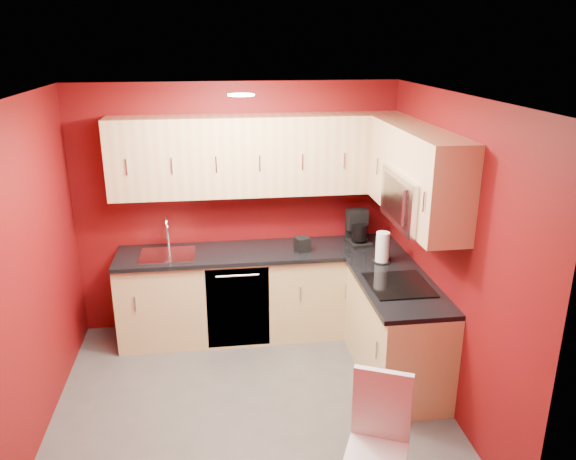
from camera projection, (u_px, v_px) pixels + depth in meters
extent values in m
plane|color=#4B4946|center=(251.00, 404.00, 4.67)|extent=(3.20, 3.20, 0.00)
plane|color=white|center=(243.00, 97.00, 3.85)|extent=(3.20, 3.20, 0.00)
plane|color=#5F0B09|center=(238.00, 209.00, 5.67)|extent=(3.20, 0.00, 3.20)
plane|color=#5F0B09|center=(267.00, 377.00, 2.85)|extent=(3.20, 0.00, 3.20)
plane|color=#5F0B09|center=(27.00, 276.00, 4.06)|extent=(0.00, 3.00, 3.00)
plane|color=#5F0B09|center=(448.00, 255.00, 4.46)|extent=(0.00, 3.00, 3.00)
cube|color=tan|center=(261.00, 293.00, 5.67)|extent=(2.80, 0.60, 0.87)
cube|color=tan|center=(396.00, 332.00, 4.92)|extent=(0.60, 1.30, 0.87)
cube|color=black|center=(261.00, 252.00, 5.51)|extent=(2.80, 0.63, 0.04)
cube|color=black|center=(398.00, 286.00, 4.76)|extent=(0.63, 1.27, 0.04)
cube|color=tan|center=(258.00, 155.00, 5.34)|extent=(2.80, 0.35, 0.75)
cube|color=tan|center=(397.00, 162.00, 5.06)|extent=(0.35, 0.57, 0.75)
cube|color=tan|center=(449.00, 195.00, 3.98)|extent=(0.35, 0.22, 0.75)
cube|color=tan|center=(426.00, 153.00, 4.37)|extent=(0.35, 0.76, 0.33)
cube|color=silver|center=(419.00, 199.00, 4.49)|extent=(0.40, 0.76, 0.42)
cube|color=black|center=(397.00, 200.00, 4.47)|extent=(0.02, 0.62, 0.33)
cylinder|color=silver|center=(403.00, 208.00, 4.25)|extent=(0.02, 0.02, 0.29)
cube|color=black|center=(399.00, 285.00, 4.72)|extent=(0.50, 0.55, 0.01)
cube|color=silver|center=(168.00, 255.00, 5.39)|extent=(0.52, 0.42, 0.02)
cylinder|color=silver|center=(168.00, 235.00, 5.53)|extent=(0.02, 0.02, 0.26)
torus|color=silver|center=(167.00, 225.00, 5.42)|extent=(0.02, 0.16, 0.16)
cylinder|color=silver|center=(167.00, 233.00, 5.38)|extent=(0.02, 0.02, 0.12)
cube|color=black|center=(238.00, 308.00, 5.37)|extent=(0.60, 0.02, 0.82)
cylinder|color=white|center=(241.00, 95.00, 4.14)|extent=(0.20, 0.20, 0.01)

